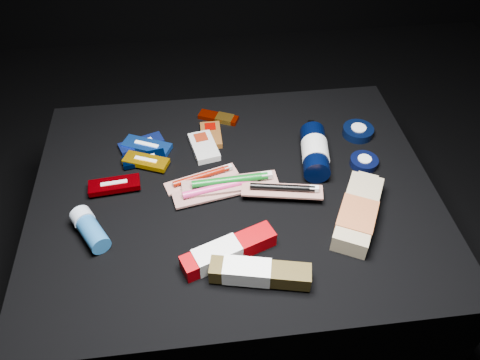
{
  "coord_description": "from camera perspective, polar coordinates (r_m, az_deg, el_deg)",
  "views": [
    {
      "loc": [
        -0.08,
        -0.79,
        1.23
      ],
      "look_at": [
        0.01,
        0.01,
        0.42
      ],
      "focal_mm": 35.0,
      "sensor_mm": 36.0,
      "label": 1
    }
  ],
  "objects": [
    {
      "name": "cloth_table",
      "position": [
        1.3,
        -0.61,
        -7.23
      ],
      "size": [
        0.98,
        0.78,
        0.4
      ],
      "primitive_type": "cube",
      "color": "black",
      "rests_on": "ground"
    },
    {
      "name": "cream_tin_upper",
      "position": [
        1.33,
        14.18,
        5.78
      ],
      "size": [
        0.08,
        0.08,
        0.03
      ],
      "rotation": [
        0.0,
        0.0,
        0.15
      ],
      "color": "black",
      "rests_on": "cloth_table"
    },
    {
      "name": "toothpaste_carton_red",
      "position": [
        1.0,
        -1.87,
        -8.8
      ],
      "size": [
        0.21,
        0.12,
        0.04
      ],
      "rotation": [
        0.0,
        0.0,
        0.36
      ],
      "color": "#900004",
      "rests_on": "cloth_table"
    },
    {
      "name": "toothbrush_pack_3",
      "position": [
        1.11,
        5.3,
        -1.13
      ],
      "size": [
        0.2,
        0.08,
        0.02
      ],
      "rotation": [
        0.0,
        0.0,
        -0.19
      ],
      "color": "#A79F9D",
      "rests_on": "cloth_table"
    },
    {
      "name": "toothbrush_pack_2",
      "position": [
        1.13,
        -1.05,
        -0.26
      ],
      "size": [
        0.24,
        0.07,
        0.03
      ],
      "rotation": [
        0.0,
        0.0,
        0.05
      ],
      "color": "#AFA6A3",
      "rests_on": "cloth_table"
    },
    {
      "name": "clif_bar_1",
      "position": [
        1.25,
        -4.47,
        4.19
      ],
      "size": [
        0.08,
        0.12,
        0.02
      ],
      "rotation": [
        0.0,
        0.0,
        0.2
      ],
      "color": "#B5B4AE",
      "rests_on": "cloth_table"
    },
    {
      "name": "luna_bar_2",
      "position": [
        1.23,
        -11.61,
        2.53
      ],
      "size": [
        0.11,
        0.06,
        0.01
      ],
      "rotation": [
        0.0,
        0.0,
        0.18
      ],
      "color": "black",
      "rests_on": "cloth_table"
    },
    {
      "name": "toothbrush_pack_1",
      "position": [
        1.12,
        -2.52,
        -1.13
      ],
      "size": [
        0.22,
        0.09,
        0.02
      ],
      "rotation": [
        0.0,
        0.0,
        0.19
      ],
      "color": "#B6AFAA",
      "rests_on": "cloth_table"
    },
    {
      "name": "clif_bar_0",
      "position": [
        1.29,
        -3.57,
        5.62
      ],
      "size": [
        0.05,
        0.1,
        0.02
      ],
      "rotation": [
        0.0,
        0.0,
        -0.0
      ],
      "color": "brown",
      "rests_on": "cloth_table"
    },
    {
      "name": "luna_bar_0",
      "position": [
        1.29,
        -11.94,
        4.35
      ],
      "size": [
        0.12,
        0.08,
        0.02
      ],
      "rotation": [
        0.0,
        0.0,
        0.35
      ],
      "color": "navy",
      "rests_on": "cloth_table"
    },
    {
      "name": "lotion_bottle",
      "position": [
        1.21,
        9.09,
        3.46
      ],
      "size": [
        0.09,
        0.21,
        0.07
      ],
      "rotation": [
        0.0,
        0.0,
        -0.16
      ],
      "color": "black",
      "rests_on": "cloth_table"
    },
    {
      "name": "cream_tin_lower",
      "position": [
        1.24,
        14.87,
        2.15
      ],
      "size": [
        0.07,
        0.07,
        0.02
      ],
      "rotation": [
        0.0,
        0.0,
        0.24
      ],
      "color": "black",
      "rests_on": "cloth_table"
    },
    {
      "name": "deodorant_stick",
      "position": [
        1.09,
        -17.83,
        -5.72
      ],
      "size": [
        0.1,
        0.12,
        0.05
      ],
      "rotation": [
        0.0,
        0.0,
        0.53
      ],
      "color": "#1D5184",
      "rests_on": "cloth_table"
    },
    {
      "name": "ground",
      "position": [
        1.46,
        -0.55,
        -12.01
      ],
      "size": [
        3.0,
        3.0,
        0.0
      ],
      "primitive_type": "plane",
      "color": "black",
      "rests_on": "ground"
    },
    {
      "name": "power_bar",
      "position": [
        1.35,
        -2.4,
        7.59
      ],
      "size": [
        0.12,
        0.08,
        0.01
      ],
      "rotation": [
        0.0,
        0.0,
        -0.44
      ],
      "color": "#780E00",
      "rests_on": "cloth_table"
    },
    {
      "name": "luna_bar_1",
      "position": [
        1.27,
        -11.28,
        4.05
      ],
      "size": [
        0.14,
        0.1,
        0.02
      ],
      "rotation": [
        0.0,
        0.0,
        -0.43
      ],
      "color": "#1647B2",
      "rests_on": "cloth_table"
    },
    {
      "name": "luna_bar_4",
      "position": [
        1.17,
        -15.05,
        -0.59
      ],
      "size": [
        0.13,
        0.06,
        0.02
      ],
      "rotation": [
        0.0,
        0.0,
        0.09
      ],
      "color": "#6B0004",
      "rests_on": "cloth_table"
    },
    {
      "name": "toothbrush_pack_0",
      "position": [
        1.17,
        -4.6,
        0.32
      ],
      "size": [
        0.19,
        0.09,
        0.02
      ],
      "rotation": [
        0.0,
        0.0,
        0.3
      ],
      "color": "beige",
      "rests_on": "cloth_table"
    },
    {
      "name": "luna_bar_3",
      "position": [
        1.22,
        -11.38,
        2.24
      ],
      "size": [
        0.12,
        0.09,
        0.02
      ],
      "rotation": [
        0.0,
        0.0,
        -0.4
      ],
      "color": "#D69305",
      "rests_on": "cloth_table"
    },
    {
      "name": "bodywash_bottle",
      "position": [
        1.09,
        14.17,
        -4.04
      ],
      "size": [
        0.17,
        0.23,
        0.05
      ],
      "rotation": [
        0.0,
        0.0,
        -0.49
      ],
      "color": "tan",
      "rests_on": "cloth_table"
    },
    {
      "name": "toothpaste_carton_green",
      "position": [
        0.97,
        1.89,
        -11.21
      ],
      "size": [
        0.21,
        0.09,
        0.04
      ],
      "rotation": [
        0.0,
        0.0,
        -0.22
      ],
      "color": "#3D3112",
      "rests_on": "cloth_table"
    }
  ]
}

